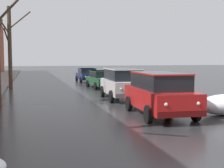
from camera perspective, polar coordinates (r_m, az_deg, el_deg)
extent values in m
cylinder|color=#423323|center=(16.78, -18.68, 12.57)|extent=(1.18, 0.60, 1.32)
cylinder|color=#4C3D2D|center=(26.85, -18.24, 6.39)|extent=(0.32, 0.32, 6.63)
cylinder|color=#4C3D2D|center=(26.64, -16.58, 11.16)|extent=(1.77, 0.80, 1.41)
cylinder|color=#4C3D2D|center=(26.15, -18.73, 8.13)|extent=(0.43, 1.60, 1.32)
cylinder|color=#4C3D2D|center=(26.61, -19.23, 10.05)|extent=(0.93, 0.94, 1.31)
cube|color=red|center=(13.23, 8.69, -2.59)|extent=(2.11, 4.66, 0.80)
cube|color=black|center=(13.20, 8.66, 0.62)|extent=(1.77, 3.28, 0.68)
cube|color=red|center=(13.18, 8.68, 1.96)|extent=(1.81, 3.34, 0.06)
cube|color=#520B0B|center=(11.23, 12.66, -5.39)|extent=(1.83, 0.22, 0.22)
cube|color=#520B0B|center=(15.36, 5.77, -2.61)|extent=(1.83, 0.22, 0.22)
cylinder|color=black|center=(12.38, 15.13, -5.07)|extent=(0.22, 0.69, 0.68)
cylinder|color=black|center=(11.65, 6.69, -5.54)|extent=(0.22, 0.69, 0.68)
cylinder|color=black|center=(14.93, 10.21, -3.34)|extent=(0.22, 0.69, 0.68)
cylinder|color=black|center=(14.33, 3.10, -3.60)|extent=(0.22, 0.69, 0.68)
sphere|color=silver|center=(11.41, 15.54, -3.46)|extent=(0.14, 0.14, 0.14)
sphere|color=silver|center=(10.91, 9.85, -3.73)|extent=(0.14, 0.14, 0.14)
cube|color=silver|center=(18.44, 1.95, -0.50)|extent=(2.07, 4.36, 0.80)
cube|color=black|center=(18.43, 1.92, 1.80)|extent=(1.75, 3.07, 0.68)
cube|color=silver|center=(18.41, 1.92, 2.77)|extent=(1.79, 3.13, 0.06)
cube|color=slate|center=(16.46, 3.74, -2.11)|extent=(1.85, 0.20, 0.22)
cube|color=slate|center=(20.49, 0.50, -0.77)|extent=(1.85, 0.20, 0.22)
cylinder|color=black|center=(17.48, 6.08, -2.13)|extent=(0.21, 0.69, 0.68)
cylinder|color=black|center=(16.97, -0.10, -2.30)|extent=(0.21, 0.69, 0.68)
cylinder|color=black|center=(20.00, 3.68, -1.25)|extent=(0.21, 0.69, 0.68)
cylinder|color=black|center=(19.56, -1.75, -1.38)|extent=(0.21, 0.69, 0.68)
sphere|color=silver|center=(16.57, 5.82, -0.83)|extent=(0.14, 0.14, 0.14)
sphere|color=silver|center=(16.23, 1.70, -0.92)|extent=(0.14, 0.14, 0.14)
cube|color=#1E5633|center=(25.32, -1.92, 0.59)|extent=(1.93, 4.11, 0.60)
cube|color=black|center=(25.48, -2.05, 1.87)|extent=(1.57, 2.18, 0.52)
cube|color=#1E5633|center=(25.47, -2.06, 2.39)|extent=(1.61, 2.22, 0.06)
cube|color=black|center=(23.48, -0.55, -0.17)|extent=(1.64, 0.23, 0.22)
cube|color=black|center=(27.21, -3.10, 0.49)|extent=(1.64, 0.23, 0.22)
cylinder|color=black|center=(24.43, 0.84, -0.26)|extent=(0.22, 0.61, 0.60)
cylinder|color=black|center=(23.92, -3.02, -0.38)|extent=(0.22, 0.61, 0.60)
cylinder|color=black|center=(26.78, -0.93, 0.17)|extent=(0.22, 0.61, 0.60)
cylinder|color=black|center=(26.31, -4.48, 0.07)|extent=(0.22, 0.61, 0.60)
sphere|color=silver|center=(23.60, 0.73, 0.49)|extent=(0.14, 0.14, 0.14)
sphere|color=silver|center=(23.27, -1.80, 0.43)|extent=(0.14, 0.14, 0.14)
cube|color=navy|center=(32.15, -4.55, 1.44)|extent=(1.86, 4.01, 0.60)
cube|color=black|center=(32.32, -4.63, 2.45)|extent=(1.57, 2.10, 0.52)
cube|color=navy|center=(32.31, -4.63, 2.86)|extent=(1.61, 2.14, 0.06)
cube|color=black|center=(30.27, -3.83, 0.90)|extent=(1.75, 0.15, 0.22)
cube|color=black|center=(34.06, -5.19, 1.31)|extent=(1.75, 0.15, 0.22)
cylinder|color=black|center=(31.16, -2.46, 0.80)|extent=(0.19, 0.60, 0.60)
cylinder|color=black|center=(30.79, -5.76, 0.73)|extent=(0.19, 0.60, 0.60)
cylinder|color=black|center=(33.56, -3.43, 1.07)|extent=(0.19, 0.60, 0.60)
cylinder|color=black|center=(33.22, -6.51, 1.01)|extent=(0.19, 0.60, 0.60)
sphere|color=silver|center=(30.35, -2.75, 1.41)|extent=(0.14, 0.14, 0.14)
sphere|color=silver|center=(30.11, -4.90, 1.37)|extent=(0.14, 0.14, 0.14)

